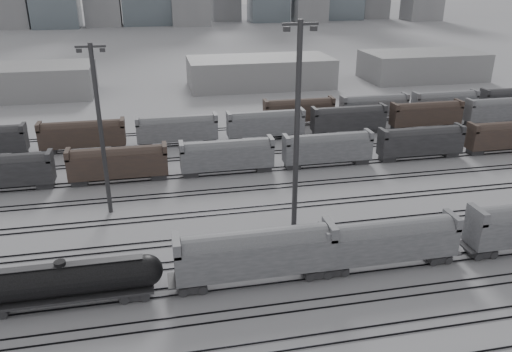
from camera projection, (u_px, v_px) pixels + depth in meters
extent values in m
plane|color=#BBBBC1|center=(354.00, 275.00, 54.12)|extent=(900.00, 900.00, 0.00)
cube|color=black|center=(395.00, 334.00, 45.30)|extent=(220.00, 0.07, 0.16)
cube|color=black|center=(388.00, 324.00, 46.59)|extent=(220.00, 0.07, 0.16)
cube|color=black|center=(372.00, 301.00, 49.82)|extent=(220.00, 0.07, 0.16)
cube|color=black|center=(366.00, 293.00, 51.12)|extent=(220.00, 0.07, 0.16)
cube|color=black|center=(353.00, 273.00, 54.34)|extent=(220.00, 0.07, 0.16)
cube|color=black|center=(348.00, 266.00, 55.64)|extent=(220.00, 0.07, 0.16)
cube|color=black|center=(337.00, 250.00, 58.86)|extent=(220.00, 0.07, 0.16)
cube|color=black|center=(333.00, 244.00, 60.16)|extent=(220.00, 0.07, 0.16)
cube|color=black|center=(323.00, 230.00, 63.38)|extent=(220.00, 0.07, 0.16)
cube|color=black|center=(320.00, 225.00, 64.68)|extent=(220.00, 0.07, 0.16)
cube|color=black|center=(307.00, 206.00, 69.71)|extent=(220.00, 0.07, 0.16)
cube|color=black|center=(304.00, 202.00, 71.01)|extent=(220.00, 0.07, 0.16)
cube|color=black|center=(293.00, 187.00, 76.05)|extent=(220.00, 0.07, 0.16)
cube|color=black|center=(291.00, 183.00, 77.34)|extent=(220.00, 0.07, 0.16)
cube|color=black|center=(282.00, 170.00, 82.38)|extent=(220.00, 0.07, 0.16)
cube|color=black|center=(280.00, 167.00, 83.67)|extent=(220.00, 0.07, 0.16)
cube|color=black|center=(271.00, 154.00, 89.61)|extent=(220.00, 0.07, 0.16)
cube|color=black|center=(269.00, 151.00, 90.91)|extent=(220.00, 0.07, 0.16)
cube|color=black|center=(261.00, 140.00, 96.85)|extent=(220.00, 0.07, 0.16)
cube|color=black|center=(260.00, 138.00, 98.14)|extent=(220.00, 0.07, 0.16)
cube|color=black|center=(253.00, 128.00, 104.08)|extent=(220.00, 0.07, 0.16)
cube|color=black|center=(252.00, 126.00, 105.38)|extent=(220.00, 0.07, 0.16)
cube|color=#262629|center=(135.00, 291.00, 50.44)|extent=(2.87, 2.32, 0.77)
cube|color=#262629|center=(65.00, 295.00, 48.98)|extent=(17.13, 2.98, 0.28)
cylinder|color=black|center=(63.00, 280.00, 48.30)|extent=(16.02, 3.20, 3.20)
sphere|color=black|center=(147.00, 270.00, 49.81)|extent=(3.20, 3.20, 3.20)
cylinder|color=black|center=(60.00, 264.00, 47.62)|extent=(1.11, 1.11, 0.55)
cube|color=#262629|center=(60.00, 265.00, 47.67)|extent=(15.47, 0.99, 0.07)
cube|color=#262629|center=(192.00, 284.00, 51.52)|extent=(2.90, 2.34, 0.78)
cube|color=#262629|center=(316.00, 270.00, 54.03)|extent=(2.90, 2.34, 0.78)
cube|color=gray|center=(255.00, 256.00, 51.77)|extent=(16.71, 3.34, 3.57)
cylinder|color=gray|center=(255.00, 245.00, 51.26)|extent=(15.15, 3.23, 3.23)
cube|color=gray|center=(176.00, 245.00, 49.41)|extent=(0.78, 3.34, 1.56)
cube|color=gray|center=(330.00, 229.00, 52.42)|extent=(0.78, 3.34, 1.56)
cone|color=#262629|center=(255.00, 273.00, 52.60)|extent=(2.67, 2.67, 1.00)
cube|color=#262629|center=(334.00, 268.00, 54.44)|extent=(2.67, 2.16, 0.72)
cube|color=#262629|center=(437.00, 256.00, 56.75)|extent=(2.67, 2.16, 0.72)
cube|color=gray|center=(389.00, 243.00, 54.67)|extent=(15.40, 3.08, 3.28)
cylinder|color=gray|center=(390.00, 233.00, 54.20)|extent=(13.96, 2.98, 2.98)
cube|color=gray|center=(325.00, 233.00, 52.49)|extent=(0.72, 3.08, 1.44)
cube|color=gray|center=(452.00, 220.00, 55.27)|extent=(0.72, 3.08, 1.44)
cone|color=#262629|center=(387.00, 259.00, 55.43)|extent=(2.46, 2.46, 0.92)
cube|color=#262629|center=(481.00, 250.00, 57.78)|extent=(2.85, 2.30, 0.77)
cube|color=gray|center=(477.00, 215.00, 55.71)|extent=(0.77, 3.29, 1.54)
cylinder|color=#353537|center=(101.00, 133.00, 64.02)|extent=(0.58, 0.58, 22.62)
cube|color=#353537|center=(90.00, 46.00, 59.86)|extent=(3.62, 0.27, 0.27)
cube|color=#353537|center=(79.00, 51.00, 59.78)|extent=(0.63, 0.45, 0.45)
cube|color=#353537|center=(102.00, 50.00, 60.29)|extent=(0.63, 0.45, 0.45)
cylinder|color=#353537|center=(297.00, 132.00, 59.42)|extent=(0.66, 0.66, 25.71)
cube|color=#353537|center=(300.00, 24.00, 54.69)|extent=(4.11, 0.31, 0.31)
cube|color=#353537|center=(287.00, 29.00, 54.60)|extent=(0.72, 0.51, 0.51)
cube|color=#353537|center=(314.00, 29.00, 55.18)|extent=(0.72, 0.51, 0.51)
cube|color=#262629|center=(0.00, 173.00, 73.92)|extent=(15.00, 3.00, 5.60)
cube|color=#45352C|center=(118.00, 165.00, 77.11)|extent=(15.00, 3.00, 5.60)
cube|color=gray|center=(227.00, 157.00, 80.29)|extent=(15.00, 3.00, 5.60)
cube|color=gray|center=(327.00, 150.00, 83.48)|extent=(15.00, 3.00, 5.60)
cube|color=#262629|center=(420.00, 143.00, 86.67)|extent=(15.00, 3.00, 5.60)
cube|color=#45352C|center=(507.00, 137.00, 89.86)|extent=(15.00, 3.00, 5.60)
cube|color=#45352C|center=(83.00, 136.00, 90.26)|extent=(15.00, 3.00, 5.60)
cube|color=gray|center=(177.00, 130.00, 93.45)|extent=(15.00, 3.00, 5.60)
cube|color=gray|center=(266.00, 125.00, 96.64)|extent=(15.00, 3.00, 5.60)
cube|color=#262629|center=(348.00, 120.00, 99.83)|extent=(15.00, 3.00, 5.60)
cube|color=#45352C|center=(426.00, 116.00, 103.01)|extent=(15.00, 3.00, 5.60)
cube|color=gray|center=(499.00, 111.00, 106.20)|extent=(15.00, 3.00, 5.60)
cube|color=#45352C|center=(299.00, 112.00, 105.56)|extent=(15.00, 3.00, 5.60)
cube|color=gray|center=(374.00, 108.00, 108.75)|extent=(15.00, 3.00, 5.60)
cube|color=gray|center=(444.00, 104.00, 111.94)|extent=(15.00, 3.00, 5.60)
cube|color=#262629|center=(511.00, 100.00, 115.13)|extent=(15.00, 3.00, 5.60)
cube|color=#939396|center=(260.00, 72.00, 140.37)|extent=(40.00, 18.00, 8.00)
cube|color=#939396|center=(423.00, 66.00, 149.75)|extent=(35.00, 18.00, 8.00)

